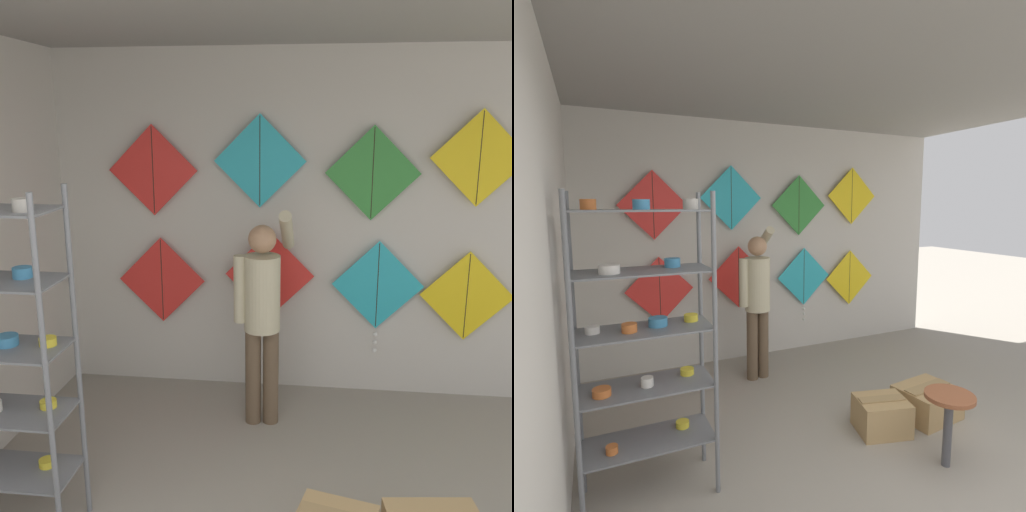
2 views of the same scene
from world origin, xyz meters
The scene contains 10 objects.
back_panel centered at (0.00, 3.25, 1.40)m, with size 5.01×0.06×2.80m, color beige.
shopkeeper centered at (-0.34, 2.60, 0.92)m, with size 0.41×0.58×1.63m.
kite_0 centered at (-1.25, 3.16, 0.93)m, with size 0.73×0.01×0.73m.
kite_1 centered at (-0.34, 3.16, 1.00)m, with size 0.73×0.01×0.73m.
kite_2 centered at (0.53, 3.16, 0.92)m, with size 0.73×0.04×0.94m.
kite_3 centered at (1.23, 3.16, 0.88)m, with size 0.73×0.01×0.73m.
kite_4 centered at (-1.29, 3.16, 1.85)m, with size 0.73×0.01×0.73m.
kite_5 centered at (-0.42, 3.16, 1.93)m, with size 0.73×0.01×0.73m.
kite_6 centered at (0.45, 3.16, 1.84)m, with size 0.73×0.01×0.73m.
kite_7 centered at (1.24, 3.16, 1.96)m, with size 0.73×0.01×0.73m.
Camera 1 is at (0.09, -1.33, 2.26)m, focal length 40.00 mm.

